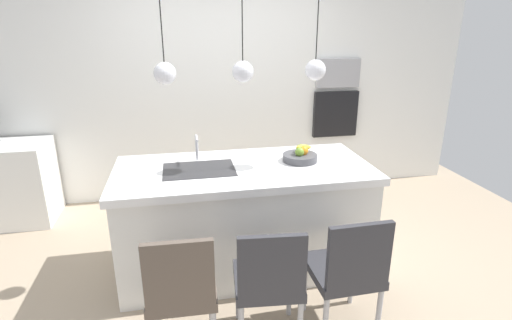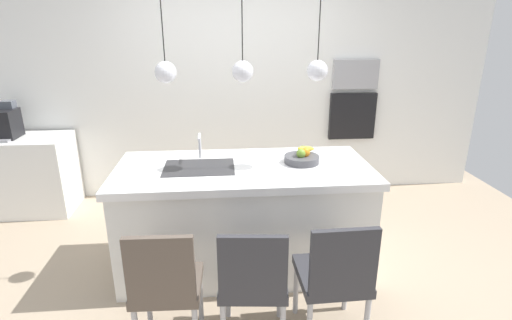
{
  "view_description": "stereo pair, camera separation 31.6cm",
  "coord_description": "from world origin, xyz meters",
  "px_view_note": "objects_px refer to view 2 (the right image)",
  "views": [
    {
      "loc": [
        -0.48,
        -2.93,
        1.99
      ],
      "look_at": [
        0.1,
        0.0,
        0.96
      ],
      "focal_mm": 27.61,
      "sensor_mm": 36.0,
      "label": 1
    },
    {
      "loc": [
        -0.17,
        -2.98,
        1.99
      ],
      "look_at": [
        0.1,
        0.0,
        0.96
      ],
      "focal_mm": 27.61,
      "sensor_mm": 36.0,
      "label": 2
    }
  ],
  "objects_px": {
    "coffee_machine": "(7,123)",
    "microwave": "(355,74)",
    "chair_middle": "(253,280)",
    "chair_near": "(166,283)",
    "fruit_bowl": "(302,157)",
    "chair_far": "(335,274)",
    "oven": "(352,116)"
  },
  "relations": [
    {
      "from": "fruit_bowl",
      "to": "chair_near",
      "type": "height_order",
      "value": "fruit_bowl"
    },
    {
      "from": "chair_near",
      "to": "fruit_bowl",
      "type": "bearing_deg",
      "value": 43.37
    },
    {
      "from": "fruit_bowl",
      "to": "microwave",
      "type": "xyz_separation_m",
      "value": [
        0.92,
        1.53,
        0.48
      ]
    },
    {
      "from": "oven",
      "to": "chair_middle",
      "type": "xyz_separation_m",
      "value": [
        -1.41,
        -2.5,
        -0.45
      ]
    },
    {
      "from": "microwave",
      "to": "oven",
      "type": "bearing_deg",
      "value": 0.0
    },
    {
      "from": "coffee_machine",
      "to": "chair_far",
      "type": "xyz_separation_m",
      "value": [
        2.94,
        -2.21,
        -0.51
      ]
    },
    {
      "from": "coffee_machine",
      "to": "chair_middle",
      "type": "bearing_deg",
      "value": -42.25
    },
    {
      "from": "coffee_machine",
      "to": "microwave",
      "type": "relative_size",
      "value": 0.7
    },
    {
      "from": "microwave",
      "to": "chair_middle",
      "type": "distance_m",
      "value": 3.02
    },
    {
      "from": "chair_middle",
      "to": "chair_far",
      "type": "bearing_deg",
      "value": -0.47
    },
    {
      "from": "microwave",
      "to": "oven",
      "type": "xyz_separation_m",
      "value": [
        0.0,
        0.0,
        -0.5
      ]
    },
    {
      "from": "fruit_bowl",
      "to": "chair_far",
      "type": "relative_size",
      "value": 0.32
    },
    {
      "from": "fruit_bowl",
      "to": "chair_near",
      "type": "relative_size",
      "value": 0.32
    },
    {
      "from": "coffee_machine",
      "to": "microwave",
      "type": "bearing_deg",
      "value": 4.43
    },
    {
      "from": "microwave",
      "to": "chair_near",
      "type": "relative_size",
      "value": 0.61
    },
    {
      "from": "coffee_machine",
      "to": "oven",
      "type": "relative_size",
      "value": 0.68
    },
    {
      "from": "chair_middle",
      "to": "oven",
      "type": "bearing_deg",
      "value": 60.54
    },
    {
      "from": "oven",
      "to": "chair_middle",
      "type": "distance_m",
      "value": 2.91
    },
    {
      "from": "chair_middle",
      "to": "chair_far",
      "type": "relative_size",
      "value": 0.97
    },
    {
      "from": "fruit_bowl",
      "to": "oven",
      "type": "xyz_separation_m",
      "value": [
        0.92,
        1.53,
        -0.02
      ]
    },
    {
      "from": "oven",
      "to": "chair_far",
      "type": "bearing_deg",
      "value": -109.67
    },
    {
      "from": "chair_near",
      "to": "chair_far",
      "type": "distance_m",
      "value": 1.05
    },
    {
      "from": "microwave",
      "to": "fruit_bowl",
      "type": "bearing_deg",
      "value": -121.08
    },
    {
      "from": "fruit_bowl",
      "to": "chair_near",
      "type": "xyz_separation_m",
      "value": [
        -1.02,
        -0.97,
        -0.46
      ]
    },
    {
      "from": "coffee_machine",
      "to": "chair_near",
      "type": "relative_size",
      "value": 0.43
    },
    {
      "from": "chair_far",
      "to": "coffee_machine",
      "type": "bearing_deg",
      "value": 143.13
    },
    {
      "from": "microwave",
      "to": "chair_middle",
      "type": "xyz_separation_m",
      "value": [
        -1.41,
        -2.5,
        -0.95
      ]
    },
    {
      "from": "fruit_bowl",
      "to": "microwave",
      "type": "bearing_deg",
      "value": 58.92
    },
    {
      "from": "chair_near",
      "to": "chair_middle",
      "type": "relative_size",
      "value": 1.02
    },
    {
      "from": "fruit_bowl",
      "to": "coffee_machine",
      "type": "bearing_deg",
      "value": 157.03
    },
    {
      "from": "chair_middle",
      "to": "microwave",
      "type": "bearing_deg",
      "value": 60.54
    },
    {
      "from": "chair_middle",
      "to": "fruit_bowl",
      "type": "bearing_deg",
      "value": 63.21
    }
  ]
}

